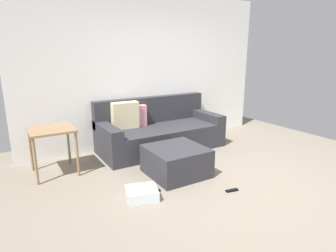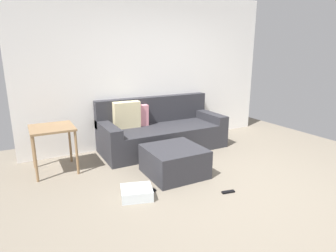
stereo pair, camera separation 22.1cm
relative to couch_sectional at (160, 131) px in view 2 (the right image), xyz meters
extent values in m
plane|color=slate|center=(0.09, -1.94, -0.31)|extent=(6.29, 6.29, 0.00)
cube|color=white|center=(0.09, 0.45, 1.06)|extent=(4.84, 0.10, 2.75)
cube|color=#2D2D33|center=(0.02, -0.07, -0.10)|extent=(2.20, 0.93, 0.42)
cube|color=#2D2D33|center=(0.02, 0.31, 0.35)|extent=(2.20, 0.17, 0.48)
cube|color=#2D2D33|center=(-0.98, -0.07, 0.18)|extent=(0.20, 0.93, 0.15)
cube|color=#2D2D33|center=(1.02, -0.07, 0.18)|extent=(0.20, 0.93, 0.15)
cube|color=beige|center=(-0.57, 0.14, 0.34)|extent=(0.47, 0.19, 0.46)
cube|color=pink|center=(-0.37, 0.16, 0.30)|extent=(0.38, 0.14, 0.38)
cube|color=#2D2D33|center=(-0.34, -1.11, -0.11)|extent=(0.77, 0.78, 0.40)
cube|color=silver|center=(-1.07, -1.49, -0.25)|extent=(0.45, 0.41, 0.13)
cube|color=olive|center=(-1.82, -0.18, 0.34)|extent=(0.60, 0.60, 0.03)
cylinder|color=olive|center=(-2.09, -0.45, 0.01)|extent=(0.04, 0.04, 0.64)
cylinder|color=olive|center=(-1.55, -0.45, 0.01)|extent=(0.04, 0.04, 0.64)
cylinder|color=olive|center=(-2.09, 0.09, 0.01)|extent=(0.04, 0.04, 0.64)
cylinder|color=olive|center=(-1.55, 0.09, 0.01)|extent=(0.04, 0.04, 0.64)
cube|color=black|center=(-0.01, -1.92, -0.30)|extent=(0.17, 0.08, 0.02)
cube|color=black|center=(-0.88, -1.44, -0.30)|extent=(0.18, 0.05, 0.02)
camera|label=1|loc=(-2.39, -4.29, 1.40)|focal=30.29mm
camera|label=2|loc=(-2.20, -4.40, 1.40)|focal=30.29mm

